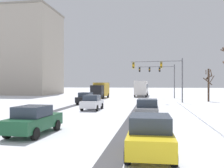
{
  "coord_description": "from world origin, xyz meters",
  "views": [
    {
      "loc": [
        4.68,
        -7.92,
        2.89
      ],
      "look_at": [
        0.0,
        21.03,
        2.8
      ],
      "focal_mm": 39.0,
      "sensor_mm": 36.0,
      "label": 1
    }
  ],
  "objects": [
    {
      "name": "traffic_signal_far_right",
      "position": [
        6.24,
        39.97,
        4.82
      ],
      "size": [
        7.1,
        0.47,
        6.5
      ],
      "color": "#56565B",
      "rests_on": "ground"
    },
    {
      "name": "car_yellow_cab_fifth",
      "position": [
        4.64,
        1.96,
        0.82
      ],
      "size": [
        1.88,
        4.12,
        1.62
      ],
      "color": "yellow",
      "rests_on": "ground"
    },
    {
      "name": "ground_plane",
      "position": [
        0.0,
        0.0,
        0.0
      ],
      "size": [
        300.0,
        300.0,
        0.0
      ],
      "primitive_type": "plane",
      "color": "silver"
    },
    {
      "name": "bus_oncoming",
      "position": [
        2.56,
        46.49,
        1.99
      ],
      "size": [
        2.83,
        11.05,
        3.38
      ],
      "color": "silver",
      "rests_on": "ground"
    },
    {
      "name": "traffic_signal_near_right",
      "position": [
        6.45,
        28.2,
        4.71
      ],
      "size": [
        7.5,
        0.7,
        6.5
      ],
      "color": "#56565B",
      "rests_on": "ground"
    },
    {
      "name": "office_building_far_left_block",
      "position": [
        -31.37,
        51.39,
        10.99
      ],
      "size": [
        23.09,
        14.35,
        21.95
      ],
      "color": "#A89E8E",
      "rests_on": "ground"
    },
    {
      "name": "car_grey_third",
      "position": [
        4.37,
        11.74,
        0.82
      ],
      "size": [
        1.85,
        4.11,
        1.62
      ],
      "color": "slate",
      "rests_on": "ground"
    },
    {
      "name": "box_truck_delivery",
      "position": [
        -5.03,
        38.15,
        1.63
      ],
      "size": [
        2.38,
        7.43,
        3.02
      ],
      "color": "black",
      "rests_on": "ground"
    },
    {
      "name": "car_dark_green_fourth",
      "position": [
        -1.9,
        4.93,
        0.82
      ],
      "size": [
        1.99,
        4.18,
        1.62
      ],
      "color": "#194C2D",
      "rests_on": "ground"
    },
    {
      "name": "wheel_track_left_lane",
      "position": [
        -5.22,
        15.02,
        0.0
      ],
      "size": [
        0.99,
        33.04,
        0.01
      ],
      "primitive_type": "cube",
      "color": "#424247",
      "rests_on": "ground"
    },
    {
      "name": "wheel_track_right_lane",
      "position": [
        3.19,
        15.02,
        0.0
      ],
      "size": [
        1.02,
        33.04,
        0.01
      ],
      "primitive_type": "cube",
      "color": "#424247",
      "rests_on": "ground"
    },
    {
      "name": "car_white_second",
      "position": [
        -1.67,
        17.84,
        0.82
      ],
      "size": [
        1.85,
        4.11,
        1.62
      ],
      "color": "silver",
      "rests_on": "ground"
    },
    {
      "name": "sidewalk_kerb_right",
      "position": [
        10.48,
        13.52,
        0.06
      ],
      "size": [
        4.0,
        33.04,
        0.12
      ],
      "primitive_type": "cube",
      "color": "white",
      "rests_on": "ground"
    },
    {
      "name": "car_black_lead",
      "position": [
        -4.29,
        24.82,
        0.82
      ],
      "size": [
        2.01,
        4.19,
        1.62
      ],
      "color": "black",
      "rests_on": "ground"
    },
    {
      "name": "bare_tree_sidewalk_far",
      "position": [
        13.66,
        32.52,
        2.88
      ],
      "size": [
        1.85,
        1.86,
        5.19
      ],
      "color": "#423023",
      "rests_on": "ground"
    }
  ]
}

